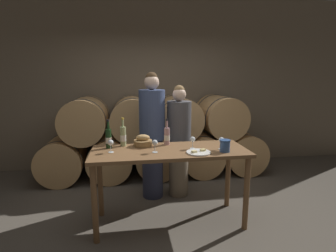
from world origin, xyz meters
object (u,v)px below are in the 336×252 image
object	(u,v)px
wine_glass_center	(193,140)
tasting_table	(170,160)
wine_bottle_white	(123,136)
bread_basket	(143,142)
cheese_plate	(199,152)
person_left	(152,135)
wine_glass_far_left	(111,143)
person_right	(179,141)
wine_bottle_red	(109,138)
blue_crock	(225,145)
wine_glass_right	(221,140)
wine_glass_left	(155,143)
wine_bottle_rose	(167,136)

from	to	relation	value
wine_glass_center	tasting_table	bearing A→B (deg)	178.97
wine_bottle_white	bread_basket	world-z (taller)	wine_bottle_white
tasting_table	cheese_plate	distance (m)	0.37
tasting_table	person_left	distance (m)	0.75
wine_glass_far_left	person_right	bearing A→B (deg)	39.05
person_right	bread_basket	bearing A→B (deg)	-136.31
wine_bottle_red	blue_crock	distance (m)	1.34
wine_bottle_red	wine_glass_right	xyz separation A→B (m)	(1.28, -0.25, -0.01)
person_right	wine_glass_far_left	bearing A→B (deg)	-140.95
tasting_table	wine_glass_center	bearing A→B (deg)	-1.03
tasting_table	person_left	xyz separation A→B (m)	(-0.13, 0.73, 0.13)
wine_glass_right	wine_bottle_red	bearing A→B (deg)	169.01
person_right	wine_glass_far_left	world-z (taller)	person_right
wine_bottle_red	bread_basket	bearing A→B (deg)	4.53
wine_bottle_white	wine_glass_right	distance (m)	1.16
blue_crock	person_right	bearing A→B (deg)	111.02
wine_bottle_red	cheese_plate	world-z (taller)	wine_bottle_red
bread_basket	wine_glass_far_left	size ratio (longest dim) A/B	1.55
tasting_table	wine_bottle_white	xyz separation A→B (m)	(-0.53, 0.24, 0.24)
person_left	wine_bottle_red	distance (m)	0.79
wine_bottle_red	wine_bottle_white	bearing A→B (deg)	23.12
tasting_table	wine_glass_left	distance (m)	0.30
wine_glass_right	wine_glass_left	bearing A→B (deg)	-179.13
person_left	cheese_plate	distance (m)	1.00
wine_bottle_white	blue_crock	bearing A→B (deg)	-20.46
tasting_table	wine_glass_left	world-z (taller)	wine_glass_left
wine_bottle_rose	wine_glass_center	bearing A→B (deg)	-41.03
tasting_table	wine_glass_far_left	distance (m)	0.70
person_left	wine_bottle_rose	bearing A→B (deg)	-74.53
wine_bottle_white	cheese_plate	world-z (taller)	wine_bottle_white
person_left	wine_glass_center	xyz separation A→B (m)	(0.40, -0.73, 0.10)
wine_bottle_white	wine_glass_far_left	distance (m)	0.29
wine_bottle_rose	wine_glass_far_left	distance (m)	0.71
person_right	wine_glass_left	distance (m)	0.94
wine_bottle_rose	blue_crock	xyz separation A→B (m)	(0.59, -0.40, -0.04)
bread_basket	wine_glass_center	distance (m)	0.60
tasting_table	wine_bottle_rose	distance (m)	0.32
wine_bottle_red	wine_glass_right	size ratio (longest dim) A/B	2.34
person_right	blue_crock	xyz separation A→B (m)	(0.35, -0.90, 0.16)
tasting_table	wine_bottle_rose	world-z (taller)	wine_bottle_rose
wine_bottle_red	bread_basket	distance (m)	0.41
person_left	blue_crock	distance (m)	1.16
wine_glass_far_left	wine_glass_center	size ratio (longest dim) A/B	1.00
wine_bottle_white	blue_crock	world-z (taller)	wine_bottle_white
tasting_table	wine_bottle_white	size ratio (longest dim) A/B	5.17
wine_bottle_white	wine_glass_center	distance (m)	0.84
person_right	wine_bottle_white	world-z (taller)	person_right
wine_glass_far_left	person_left	bearing A→B (deg)	54.48
person_left	wine_bottle_rose	xyz separation A→B (m)	(0.14, -0.50, 0.11)
wine_bottle_rose	wine_glass_center	distance (m)	0.35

